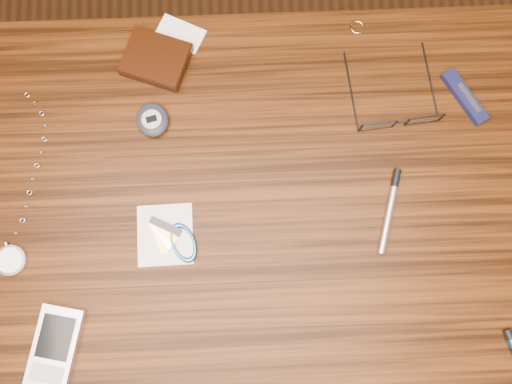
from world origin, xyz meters
TOP-DOWN VIEW (x-y plane):
  - ground at (0.00, 0.00)m, footprint 3.80×3.80m
  - desk at (0.00, 0.00)m, footprint 1.00×0.70m
  - wallet_and_card at (-0.11, 0.27)m, footprint 0.14×0.14m
  - eyeglasses at (0.27, 0.16)m, footprint 0.14×0.15m
  - gold_ring at (0.21, 0.32)m, footprint 0.03×0.03m
  - pocket_watch at (-0.33, -0.03)m, footprint 0.07×0.29m
  - pda_phone at (-0.26, -0.17)m, footprint 0.08×0.12m
  - pedometer at (-0.12, 0.17)m, footprint 0.06×0.07m
  - notepad_keys at (-0.09, -0.02)m, footprint 0.10×0.09m
  - pocket_knife at (0.37, 0.19)m, footprint 0.07×0.10m
  - silver_pen at (0.24, 0.02)m, footprint 0.05×0.13m

SIDE VIEW (x-z plane):
  - ground at x=0.00m, z-range 0.00..0.00m
  - desk at x=0.00m, z-range 0.27..1.02m
  - gold_ring at x=0.21m, z-range 0.75..0.75m
  - notepad_keys at x=-0.09m, z-range 0.75..0.76m
  - silver_pen at x=0.24m, z-range 0.75..0.76m
  - pocket_watch at x=-0.33m, z-range 0.75..0.76m
  - pocket_knife at x=0.37m, z-range 0.75..0.76m
  - pda_phone at x=-0.26m, z-range 0.75..0.77m
  - pedometer at x=-0.12m, z-range 0.75..0.77m
  - wallet_and_card at x=-0.11m, z-range 0.75..0.77m
  - eyeglasses at x=0.27m, z-range 0.75..0.78m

